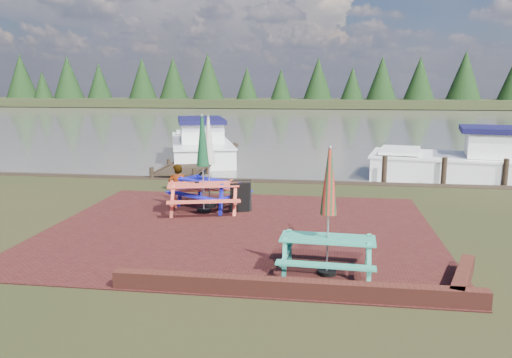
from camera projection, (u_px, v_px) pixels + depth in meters
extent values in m
plane|color=black|center=(232.00, 243.00, 10.75)|extent=(120.00, 120.00, 0.00)
cube|color=#391312|center=(240.00, 229.00, 11.72)|extent=(9.00, 7.50, 0.02)
cube|color=#4C1E16|center=(293.00, 289.00, 7.99)|extent=(6.00, 0.22, 0.30)
cube|color=#4C1E16|center=(463.00, 279.00, 8.38)|extent=(0.82, 1.77, 0.30)
cube|color=#403D37|center=(306.00, 120.00, 46.73)|extent=(120.00, 60.00, 0.02)
cube|color=black|center=(314.00, 103.00, 74.84)|extent=(120.00, 10.00, 1.20)
cube|color=teal|center=(328.00, 239.00, 8.83)|extent=(1.69, 0.73, 0.04)
cube|color=teal|center=(325.00, 265.00, 8.27)|extent=(1.67, 0.31, 0.04)
cube|color=teal|center=(329.00, 242.00, 9.48)|extent=(1.67, 0.31, 0.04)
cube|color=teal|center=(287.00, 254.00, 9.03)|extent=(0.15, 1.44, 0.68)
cube|color=teal|center=(368.00, 260.00, 8.76)|extent=(0.15, 1.44, 0.68)
cylinder|color=black|center=(327.00, 273.00, 8.95)|extent=(0.33, 0.33, 0.09)
cylinder|color=#B2B2B7|center=(328.00, 213.00, 8.74)|extent=(0.03, 0.03, 2.31)
cone|color=red|center=(329.00, 182.00, 8.64)|extent=(0.30, 0.30, 1.15)
cube|color=#D94D37|center=(203.00, 184.00, 13.17)|extent=(1.98, 1.16, 0.04)
cube|color=#D94D37|center=(204.00, 202.00, 12.54)|extent=(1.86, 0.70, 0.04)
cube|color=#D94D37|center=(203.00, 190.00, 13.91)|extent=(1.86, 0.70, 0.04)
cube|color=#D94D37|center=(173.00, 199.00, 13.15)|extent=(0.48, 1.58, 0.76)
cube|color=#D94D37|center=(234.00, 198.00, 13.33)|extent=(0.48, 1.58, 0.76)
cylinder|color=black|center=(204.00, 211.00, 13.30)|extent=(0.37, 0.37, 0.10)
cylinder|color=#B2B2B7|center=(203.00, 165.00, 13.07)|extent=(0.04, 0.04, 2.58)
cone|color=#103B1F|center=(202.00, 141.00, 12.95)|extent=(0.33, 0.33, 1.29)
cube|color=#1818B6|center=(209.00, 181.00, 13.71)|extent=(1.92, 1.54, 0.04)
cube|color=#1818B6|center=(191.00, 196.00, 13.24)|extent=(1.68, 1.14, 0.04)
cube|color=#1818B6|center=(226.00, 188.00, 14.28)|extent=(1.68, 1.14, 0.04)
cube|color=#1818B6|center=(190.00, 191.00, 14.26)|extent=(0.88, 1.39, 0.75)
cube|color=#1818B6|center=(231.00, 198.00, 13.29)|extent=(0.88, 1.39, 0.75)
cylinder|color=black|center=(210.00, 206.00, 13.84)|extent=(0.36, 0.36, 0.10)
cylinder|color=#B2B2B7|center=(209.00, 163.00, 13.61)|extent=(0.04, 0.04, 2.52)
cone|color=#BAB8AB|center=(209.00, 141.00, 13.49)|extent=(0.32, 0.32, 1.26)
cube|color=black|center=(240.00, 198.00, 13.12)|extent=(0.56, 0.33, 0.84)
cube|color=black|center=(242.00, 196.00, 13.39)|extent=(0.56, 0.33, 0.84)
cube|color=black|center=(241.00, 182.00, 13.18)|extent=(0.51, 0.17, 0.03)
cube|color=black|center=(203.00, 157.00, 22.40)|extent=(1.60, 9.00, 0.06)
cube|color=black|center=(187.00, 156.00, 22.49)|extent=(0.08, 9.00, 0.08)
cube|color=black|center=(220.00, 157.00, 22.28)|extent=(0.08, 9.00, 0.08)
cylinder|color=black|center=(152.00, 181.00, 18.17)|extent=(0.16, 0.16, 1.00)
cylinder|color=black|center=(195.00, 182.00, 17.95)|extent=(0.16, 0.16, 1.00)
cube|color=white|center=(200.00, 151.00, 24.15)|extent=(4.71, 7.89, 1.07)
cube|color=white|center=(200.00, 140.00, 24.04)|extent=(4.80, 8.05, 0.09)
cube|color=white|center=(201.00, 131.00, 23.08)|extent=(2.71, 3.55, 0.91)
cube|color=black|center=(201.00, 120.00, 22.98)|extent=(3.04, 4.04, 0.19)
cube|color=white|center=(197.00, 132.00, 26.76)|extent=(2.48, 1.94, 0.11)
cube|color=white|center=(485.00, 173.00, 18.40)|extent=(8.46, 4.27, 1.08)
cube|color=white|center=(487.00, 158.00, 18.29)|extent=(8.63, 4.35, 0.09)
cube|color=white|center=(400.00, 150.00, 19.24)|extent=(1.88, 2.61, 0.11)
imported|color=gray|center=(177.00, 164.00, 15.98)|extent=(0.69, 0.54, 1.67)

